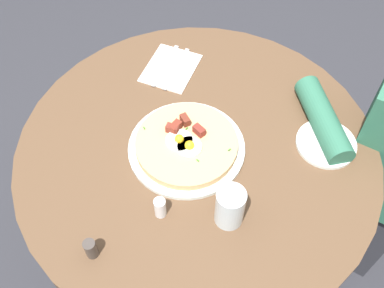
{
  "coord_description": "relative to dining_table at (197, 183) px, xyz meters",
  "views": [
    {
      "loc": [
        0.6,
        0.33,
        1.73
      ],
      "look_at": [
        0.01,
        -0.01,
        0.78
      ],
      "focal_mm": 42.53,
      "sensor_mm": 36.0,
      "label": 1
    }
  ],
  "objects": [
    {
      "name": "salt_shaker",
      "position": [
        0.21,
        0.02,
        0.21
      ],
      "size": [
        0.03,
        0.03,
        0.06
      ],
      "primitive_type": "cylinder",
      "color": "white",
      "rests_on": "dining_table"
    },
    {
      "name": "ground_plane",
      "position": [
        0.0,
        0.0,
        -0.58
      ],
      "size": [
        6.0,
        6.0,
        0.0
      ],
      "primitive_type": "plane",
      "color": "#2D2D33"
    },
    {
      "name": "pepper_shaker",
      "position": [
        0.37,
        -0.06,
        0.21
      ],
      "size": [
        0.03,
        0.03,
        0.06
      ],
      "primitive_type": "cylinder",
      "color": "#3F3833",
      "rests_on": "dining_table"
    },
    {
      "name": "fork",
      "position": [
        -0.21,
        -0.23,
        0.19
      ],
      "size": [
        0.18,
        0.04,
        0.0
      ],
      "primitive_type": "cube",
      "rotation": [
        0.0,
        0.0,
        0.15
      ],
      "color": "silver",
      "rests_on": "napkin"
    },
    {
      "name": "napkin",
      "position": [
        -0.21,
        -0.21,
        0.18
      ],
      "size": [
        0.19,
        0.16,
        0.0
      ],
      "primitive_type": "cube",
      "rotation": [
        0.0,
        0.0,
        0.15
      ],
      "color": "white",
      "rests_on": "dining_table"
    },
    {
      "name": "person_seated",
      "position": [
        -0.42,
        0.46,
        -0.07
      ],
      "size": [
        0.5,
        0.46,
        1.14
      ],
      "color": "#2D2D33",
      "rests_on": "ground_plane"
    },
    {
      "name": "dining_table",
      "position": [
        0.0,
        0.0,
        0.0
      ],
      "size": [
        0.96,
        0.96,
        0.76
      ],
      "color": "brown",
      "rests_on": "ground_plane"
    },
    {
      "name": "breakfast_pizza",
      "position": [
        0.02,
        -0.02,
        0.21
      ],
      "size": [
        0.27,
        0.27,
        0.05
      ],
      "color": "tan",
      "rests_on": "pizza_plate"
    },
    {
      "name": "knife",
      "position": [
        -0.21,
        -0.2,
        0.19
      ],
      "size": [
        0.18,
        0.04,
        0.0
      ],
      "primitive_type": "cube",
      "rotation": [
        0.0,
        0.0,
        0.15
      ],
      "color": "silver",
      "rests_on": "napkin"
    },
    {
      "name": "water_glass",
      "position": [
        0.14,
        0.16,
        0.24
      ],
      "size": [
        0.07,
        0.07,
        0.11
      ],
      "primitive_type": "cylinder",
      "color": "silver",
      "rests_on": "dining_table"
    },
    {
      "name": "bread_plate",
      "position": [
        -0.18,
        0.29,
        0.19
      ],
      "size": [
        0.16,
        0.16,
        0.01
      ],
      "primitive_type": "cylinder",
      "color": "silver",
      "rests_on": "dining_table"
    },
    {
      "name": "pizza_plate",
      "position": [
        0.02,
        -0.02,
        0.19
      ],
      "size": [
        0.31,
        0.31,
        0.01
      ],
      "primitive_type": "cylinder",
      "color": "silver",
      "rests_on": "dining_table"
    }
  ]
}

